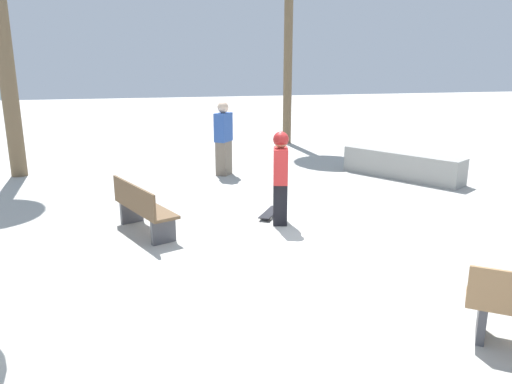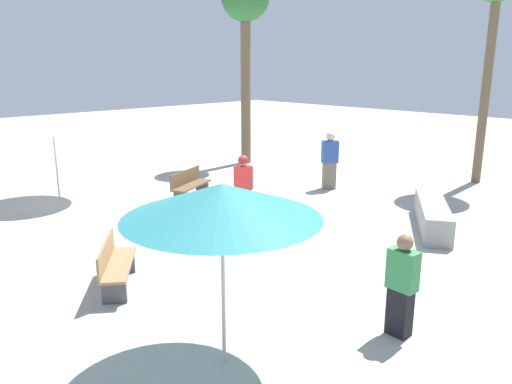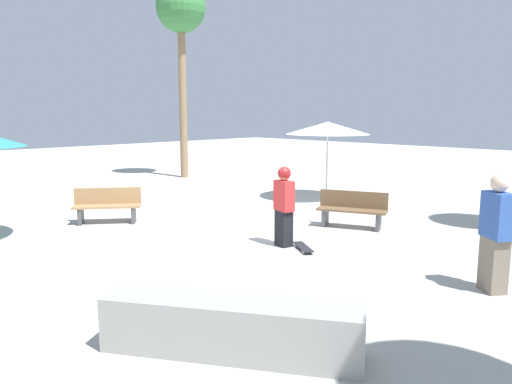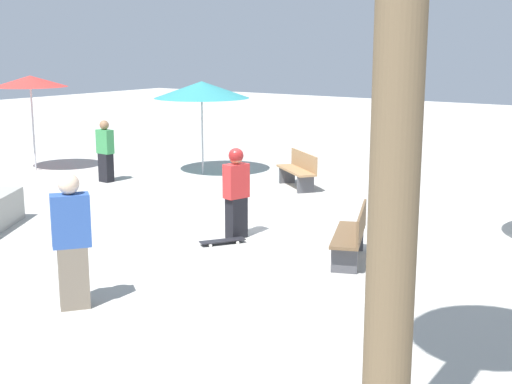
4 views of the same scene
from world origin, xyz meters
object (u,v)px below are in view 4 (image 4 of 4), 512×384
object	(u,v)px
bystander_watching	(72,242)
bystander_far	(105,151)
shade_umbrella_teal	(202,90)
skater_main	(236,190)
bench_near	(352,235)
bench_far	(298,170)
shade_umbrella_red	(30,81)
skateboard	(222,241)

from	to	relation	value
bystander_watching	bystander_far	world-z (taller)	bystander_watching
shade_umbrella_teal	bystander_far	bearing A→B (deg)	-28.80
skater_main	bench_near	size ratio (longest dim) A/B	0.98
bench_far	shade_umbrella_red	distance (m)	7.67
bench_near	bystander_far	size ratio (longest dim) A/B	1.07
skater_main	bench_near	world-z (taller)	skater_main
skater_main	shade_umbrella_teal	distance (m)	6.57
skater_main	shade_umbrella_teal	world-z (taller)	shade_umbrella_teal
shade_umbrella_teal	bystander_watching	bearing A→B (deg)	29.64
bystander_watching	bystander_far	size ratio (longest dim) A/B	1.16
bystander_far	shade_umbrella_red	bearing A→B (deg)	-177.50
skater_main	bench_far	world-z (taller)	skater_main
shade_umbrella_teal	bench_far	bearing A→B (deg)	87.75
skateboard	shade_umbrella_teal	xyz separation A→B (m)	(-5.03, -4.59, 2.16)
skateboard	bystander_watching	bearing A→B (deg)	36.76
skateboard	bench_near	size ratio (longest dim) A/B	0.48
bench_near	bystander_far	world-z (taller)	bystander_far
skateboard	shade_umbrella_red	world-z (taller)	shade_umbrella_red
shade_umbrella_red	shade_umbrella_teal	distance (m)	4.63
skateboard	bench_far	distance (m)	5.16
skateboard	bench_near	distance (m)	2.35
bench_near	bystander_watching	distance (m)	4.43
shade_umbrella_red	bystander_watching	world-z (taller)	shade_umbrella_red
bystander_far	skateboard	bearing A→B (deg)	-22.59
bench_near	shade_umbrella_teal	xyz separation A→B (m)	(-4.61, -6.87, 1.79)
skateboard	shade_umbrella_red	xyz separation A→B (m)	(-2.77, -8.62, 2.34)
bystander_far	shade_umbrella_teal	bearing A→B (deg)	63.95
skateboard	skater_main	bearing A→B (deg)	-141.39
skateboard	bench_far	xyz separation A→B (m)	(-4.91, -1.53, 0.37)
bench_near	bystander_watching	bearing A→B (deg)	129.82
bench_far	bystander_far	distance (m)	4.83
skater_main	bench_near	xyz separation A→B (m)	(0.05, 2.33, -0.45)
shade_umbrella_red	bystander_far	size ratio (longest dim) A/B	1.66
shade_umbrella_red	skater_main	bearing A→B (deg)	74.97
skater_main	shade_umbrella_red	bearing A→B (deg)	-90.44
bench_far	shade_umbrella_red	xyz separation A→B (m)	(2.14, -7.09, 1.98)
bystander_watching	bench_near	bearing A→B (deg)	9.50
shade_umbrella_teal	bystander_far	world-z (taller)	shade_umbrella_teal
skateboard	bystander_far	bearing A→B (deg)	-82.85
skater_main	bench_far	size ratio (longest dim) A/B	1.05
shade_umbrella_teal	bystander_far	xyz separation A→B (m)	(2.27, -1.25, -1.44)
bench_near	bench_far	distance (m)	5.89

